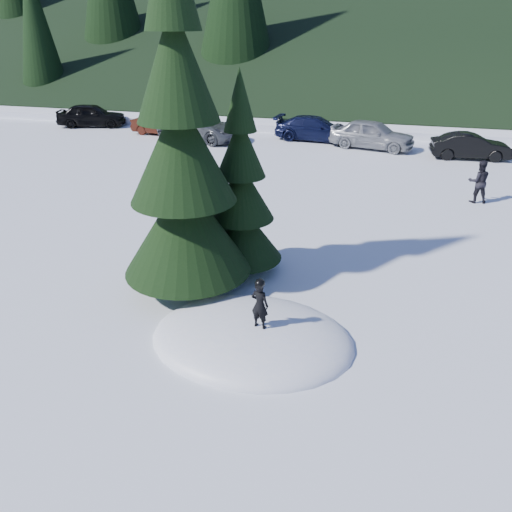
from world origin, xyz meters
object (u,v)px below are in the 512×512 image
(child_skier, at_px, (260,305))
(car_2, at_px, (201,128))
(car_0, at_px, (91,115))
(car_3, at_px, (315,129))
(car_4, at_px, (372,134))
(spruce_tall, at_px, (182,164))
(spruce_short, at_px, (241,198))
(car_1, at_px, (162,124))
(adult_0, at_px, (479,182))
(car_5, at_px, (471,146))

(child_skier, bearing_deg, car_2, -53.53)
(car_0, bearing_deg, car_3, -107.08)
(car_2, distance_m, car_4, 9.74)
(car_2, bearing_deg, car_4, -71.91)
(spruce_tall, relative_size, car_0, 1.97)
(car_0, xyz_separation_m, car_4, (18.22, -1.50, 0.03))
(spruce_tall, bearing_deg, child_skier, -39.08)
(spruce_short, distance_m, car_1, 19.33)
(car_1, bearing_deg, spruce_tall, -148.75)
(adult_0, relative_size, car_5, 0.42)
(spruce_short, distance_m, car_5, 16.89)
(child_skier, relative_size, car_1, 0.28)
(car_3, bearing_deg, car_0, 92.58)
(adult_0, bearing_deg, child_skier, 55.46)
(car_2, bearing_deg, car_0, 91.87)
(adult_0, xyz_separation_m, car_1, (-17.09, 8.47, -0.20))
(car_5, bearing_deg, child_skier, 156.43)
(spruce_tall, relative_size, car_5, 2.24)
(child_skier, height_order, car_3, child_skier)
(child_skier, distance_m, car_5, 19.41)
(child_skier, xyz_separation_m, car_3, (-2.20, 20.65, -0.33))
(spruce_tall, distance_m, adult_0, 12.56)
(car_3, xyz_separation_m, car_5, (8.25, -2.21, -0.05))
(spruce_tall, xyz_separation_m, car_0, (-14.70, 18.98, -2.58))
(adult_0, height_order, car_5, adult_0)
(adult_0, distance_m, car_1, 19.07)
(car_1, height_order, car_3, car_3)
(car_1, height_order, car_2, car_2)
(spruce_short, bearing_deg, car_3, 92.61)
(adult_0, bearing_deg, car_4, -69.48)
(child_skier, relative_size, car_4, 0.23)
(car_1, bearing_deg, child_skier, -145.59)
(spruce_short, distance_m, car_2, 17.22)
(child_skier, xyz_separation_m, car_5, (6.05, 18.44, -0.38))
(child_skier, bearing_deg, car_1, -47.82)
(car_4, xyz_separation_m, car_5, (4.94, -1.00, -0.14))
(spruce_tall, height_order, car_4, spruce_tall)
(car_5, bearing_deg, car_1, 80.21)
(spruce_tall, relative_size, adult_0, 5.28)
(adult_0, relative_size, car_2, 0.31)
(spruce_tall, relative_size, car_4, 1.90)
(car_5, bearing_deg, car_0, 78.43)
(spruce_short, xyz_separation_m, car_1, (-10.10, 16.42, -1.49))
(spruce_tall, relative_size, car_1, 2.31)
(car_1, xyz_separation_m, car_5, (17.56, -1.35, 0.02))
(spruce_short, distance_m, car_3, 17.36)
(adult_0, height_order, car_3, adult_0)
(car_2, bearing_deg, car_5, -76.79)
(car_0, xyz_separation_m, car_5, (23.16, -2.50, -0.11))
(car_2, height_order, car_4, car_4)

